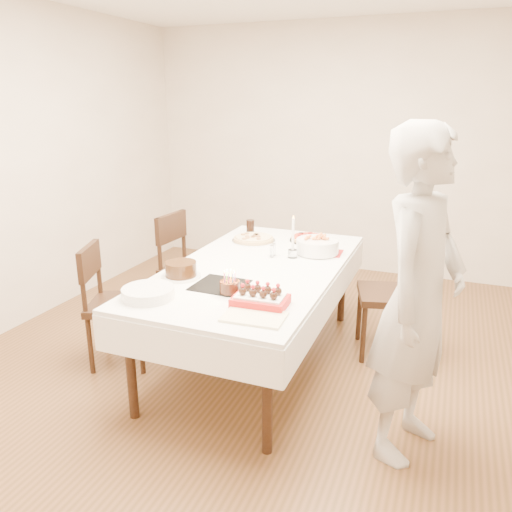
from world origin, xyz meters
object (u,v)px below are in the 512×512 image
at_px(chair_left_dessert, 120,305).
at_px(taper_candle, 293,236).
at_px(chair_left_savory, 193,269).
at_px(pizza_white, 254,239).
at_px(cola_glass, 250,227).
at_px(layer_cake, 181,270).
at_px(birthday_cake, 230,282).
at_px(person, 418,298).
at_px(dining_table, 256,314).
at_px(strawberry_box, 260,299).
at_px(chair_right_savory, 389,295).
at_px(pasta_bowl, 317,246).
at_px(pizza_pepperoni, 308,238).

bearing_deg(chair_left_dessert, taper_candle, -170.05).
relative_size(chair_left_savory, pizza_white, 2.63).
height_order(cola_glass, layer_cake, cola_glass).
bearing_deg(birthday_cake, layer_cake, 160.32).
relative_size(person, pizza_white, 4.91).
bearing_deg(chair_left_dessert, pizza_white, -145.39).
bearing_deg(person, chair_left_dessert, 101.85).
xyz_separation_m(dining_table, strawberry_box, (0.29, -0.65, 0.41)).
bearing_deg(chair_left_savory, person, 155.55).
distance_m(chair_right_savory, chair_left_savory, 1.66).
relative_size(chair_right_savory, chair_left_dessert, 1.05).
bearing_deg(taper_candle, chair_right_savory, 16.24).
bearing_deg(chair_left_dessert, dining_table, -178.84).
relative_size(chair_left_dessert, pasta_bowl, 2.79).
distance_m(pizza_white, layer_cake, 1.01).
bearing_deg(person, dining_table, 80.52).
height_order(taper_candle, cola_glass, taper_candle).
distance_m(chair_left_savory, strawberry_box, 1.56).
distance_m(dining_table, pizza_pepperoni, 0.89).
bearing_deg(strawberry_box, pizza_pepperoni, 94.99).
height_order(chair_right_savory, strawberry_box, chair_right_savory).
xyz_separation_m(dining_table, cola_glass, (-0.37, 0.80, 0.44)).
relative_size(dining_table, pizza_white, 5.85).
distance_m(chair_left_dessert, pizza_white, 1.22).
distance_m(taper_candle, cola_glass, 0.76).
bearing_deg(birthday_cake, dining_table, 95.00).
xyz_separation_m(chair_left_savory, cola_glass, (0.40, 0.34, 0.33)).
bearing_deg(pasta_bowl, dining_table, -125.79).
distance_m(cola_glass, layer_cake, 1.20).
relative_size(person, taper_candle, 5.46).
relative_size(pasta_bowl, birthday_cake, 2.41).
xyz_separation_m(chair_left_savory, birthday_cake, (0.82, -1.01, 0.35)).
distance_m(chair_right_savory, pasta_bowl, 0.65).
distance_m(pasta_bowl, birthday_cake, 1.05).
bearing_deg(chair_right_savory, chair_left_dessert, -169.44).
relative_size(chair_right_savory, strawberry_box, 3.03).
bearing_deg(dining_table, pizza_pepperoni, 78.24).
relative_size(chair_left_dessert, pizza_white, 2.49).
xyz_separation_m(chair_right_savory, pizza_white, (-1.15, 0.10, 0.29)).
xyz_separation_m(chair_left_savory, strawberry_box, (1.06, -1.10, 0.31)).
bearing_deg(dining_table, person, -27.11).
xyz_separation_m(taper_candle, strawberry_box, (0.10, -0.94, -0.13)).
distance_m(dining_table, strawberry_box, 0.82).
distance_m(dining_table, taper_candle, 0.64).
bearing_deg(pasta_bowl, strawberry_box, -92.15).
bearing_deg(pizza_pepperoni, pasta_bowl, -62.63).
bearing_deg(pizza_pepperoni, birthday_cake, -94.85).
xyz_separation_m(chair_right_savory, chair_left_dessert, (-1.81, -0.87, -0.02)).
bearing_deg(taper_candle, strawberry_box, -83.67).
bearing_deg(pizza_pepperoni, layer_cake, -114.64).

